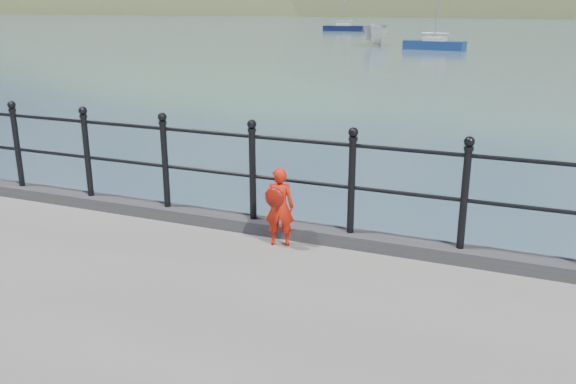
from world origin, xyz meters
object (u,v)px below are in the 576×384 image
at_px(sailboat_left, 344,28).
at_px(railing, 301,169).
at_px(child, 279,206).
at_px(launch_white, 376,34).
at_px(sailboat_port, 434,45).

bearing_deg(sailboat_left, railing, -75.79).
xyz_separation_m(child, sailboat_left, (-22.43, 74.41, -1.12)).
distance_m(launch_white, sailboat_left, 28.78).
bearing_deg(railing, launch_white, 103.39).
xyz_separation_m(railing, sailboat_left, (-22.56, 74.10, -1.48)).
bearing_deg(launch_white, railing, -79.11).
height_order(railing, launch_white, railing).
xyz_separation_m(launch_white, sailboat_left, (-11.23, 26.49, -0.61)).
bearing_deg(child, sailboat_left, -90.04).
relative_size(railing, sailboat_port, 2.53).
distance_m(railing, sailboat_port, 44.96).
height_order(child, sailboat_left, sailboat_left).
xyz_separation_m(sailboat_port, sailboat_left, (-16.80, 29.54, -0.00)).
bearing_deg(launch_white, sailboat_left, 110.48).
relative_size(railing, child, 20.15).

